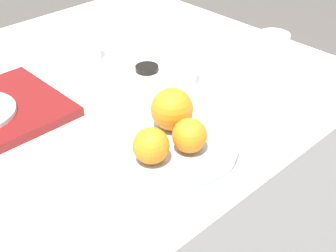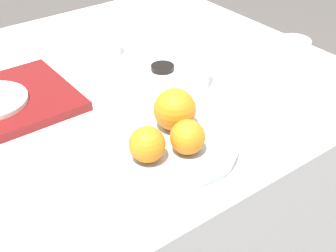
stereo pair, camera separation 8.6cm
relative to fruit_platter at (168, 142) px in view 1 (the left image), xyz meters
The scene contains 10 objects.
table 0.47m from the fruit_platter, 90.51° to the left, with size 1.18×0.94×0.72m.
fruit_platter is the anchor object (origin of this frame).
orange_0 0.06m from the fruit_platter, 80.84° to the right, with size 0.06×0.06×0.06m.
orange_1 0.06m from the fruit_platter, 36.78° to the left, with size 0.08×0.08×0.08m.
orange_2 0.08m from the fruit_platter, 159.92° to the right, with size 0.07×0.07×0.07m.
water_glass 0.24m from the fruit_platter, 38.56° to the left, with size 0.07×0.07×0.11m.
cup_0 0.45m from the fruit_platter, 10.51° to the left, with size 0.08×0.08×0.07m.
cup_1 0.43m from the fruit_platter, 75.13° to the left, with size 0.07×0.07×0.07m.
napkin 0.59m from the fruit_platter, 81.13° to the left, with size 0.13×0.14×0.01m.
soy_dish 0.32m from the fruit_platter, 55.56° to the left, with size 0.06×0.06×0.01m.
Camera 1 is at (-0.49, -0.79, 1.26)m, focal length 50.00 mm.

